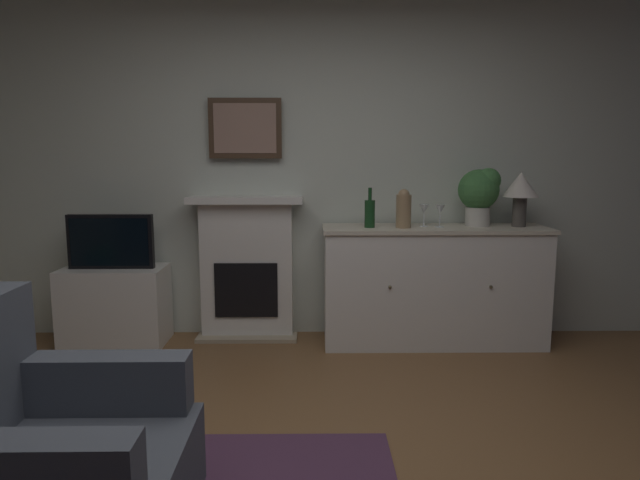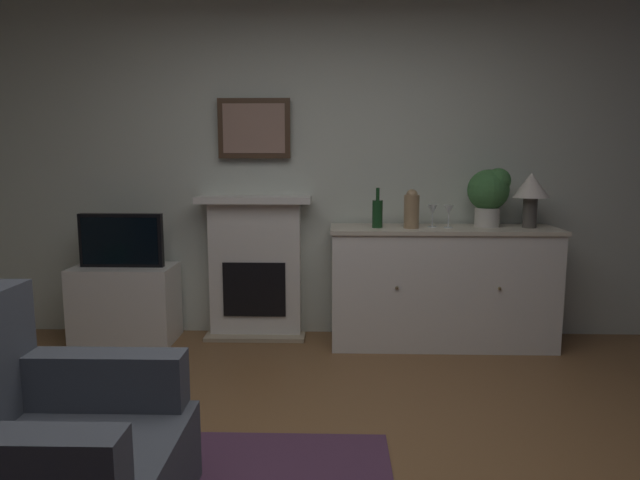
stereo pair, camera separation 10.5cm
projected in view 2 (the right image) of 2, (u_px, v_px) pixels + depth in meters
wall_rear at (324, 163)px, 4.34m from camera, size 6.03×0.06×2.70m
fireplace_unit at (256, 267)px, 4.34m from camera, size 0.87×0.30×1.10m
framed_picture at (254, 129)px, 4.23m from camera, size 0.55×0.04×0.45m
sideboard_cabinet at (442, 286)px, 4.14m from camera, size 1.65×0.49×0.89m
table_lamp at (531, 189)px, 4.02m from camera, size 0.26×0.26×0.40m
wine_bottle at (377, 213)px, 4.04m from camera, size 0.08×0.08×0.29m
wine_glass_left at (433, 211)px, 4.08m from camera, size 0.07×0.07×0.16m
wine_glass_center at (449, 211)px, 4.04m from camera, size 0.07×0.07×0.16m
vase_decorative at (412, 209)px, 4.02m from camera, size 0.11×0.11×0.28m
tv_cabinet at (126, 304)px, 4.25m from camera, size 0.75×0.42×0.58m
tv_set at (121, 240)px, 4.16m from camera, size 0.62×0.07×0.40m
potted_plant_small at (490, 192)px, 4.08m from camera, size 0.30×0.30×0.43m
armchair at (38, 458)px, 1.90m from camera, size 0.81×0.78×0.92m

